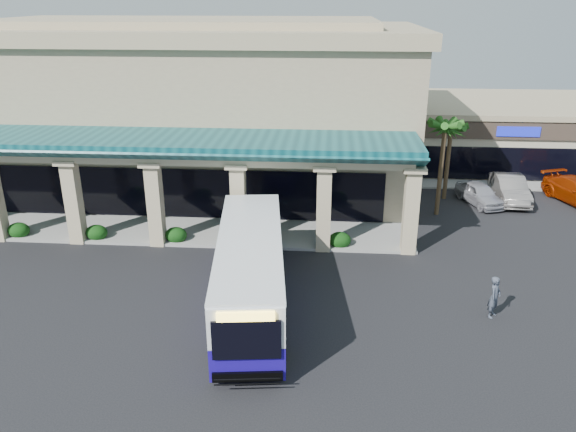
# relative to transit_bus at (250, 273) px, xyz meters

# --- Properties ---
(ground) EXTENTS (110.00, 110.00, 0.00)m
(ground) POSITION_rel_transit_bus_xyz_m (1.53, 1.00, -1.64)
(ground) COLOR black
(main_building) EXTENTS (30.80, 14.80, 11.35)m
(main_building) POSITION_rel_transit_bus_xyz_m (-6.47, 17.00, 4.03)
(main_building) COLOR tan
(main_building) RESTS_ON ground
(arcade) EXTENTS (30.00, 6.20, 5.70)m
(arcade) POSITION_rel_transit_bus_xyz_m (-6.47, 7.80, 1.21)
(arcade) COLOR #0C434A
(arcade) RESTS_ON ground
(strip_mall) EXTENTS (22.50, 12.50, 4.90)m
(strip_mall) POSITION_rel_transit_bus_xyz_m (19.53, 25.00, 0.81)
(strip_mall) COLOR beige
(strip_mall) RESTS_ON ground
(palm_0) EXTENTS (2.40, 2.40, 6.60)m
(palm_0) POSITION_rel_transit_bus_xyz_m (10.03, 12.00, 1.66)
(palm_0) COLOR #1E4F15
(palm_0) RESTS_ON ground
(palm_1) EXTENTS (2.40, 2.40, 5.80)m
(palm_1) POSITION_rel_transit_bus_xyz_m (11.03, 15.00, 1.26)
(palm_1) COLOR #1E4F15
(palm_1) RESTS_ON ground
(broadleaf_tree) EXTENTS (2.60, 2.60, 4.81)m
(broadleaf_tree) POSITION_rel_transit_bus_xyz_m (9.03, 20.00, 0.76)
(broadleaf_tree) COLOR #0D330B
(broadleaf_tree) RESTS_ON ground
(transit_bus) EXTENTS (4.07, 11.99, 3.28)m
(transit_bus) POSITION_rel_transit_bus_xyz_m (0.00, 0.00, 0.00)
(transit_bus) COLOR #1F0E9D
(transit_bus) RESTS_ON ground
(pedestrian) EXTENTS (0.75, 0.81, 1.86)m
(pedestrian) POSITION_rel_transit_bus_xyz_m (10.34, -0.03, -0.71)
(pedestrian) COLOR #3D4452
(pedestrian) RESTS_ON ground
(car_silver) EXTENTS (2.87, 4.41, 1.40)m
(car_silver) POSITION_rel_transit_bus_xyz_m (13.11, 14.08, -0.94)
(car_silver) COLOR #B0AFB7
(car_silver) RESTS_ON ground
(car_white) EXTENTS (1.99, 5.16, 1.68)m
(car_white) POSITION_rel_transit_bus_xyz_m (15.23, 14.87, -0.80)
(car_white) COLOR gray
(car_white) RESTS_ON ground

